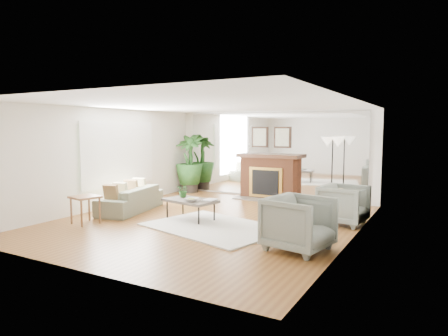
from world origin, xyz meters
The scene contains 18 objects.
ground centered at (0.00, 0.00, 0.00)m, with size 7.00×7.00×0.00m, color brown.
wall_left centered at (-2.99, 0.00, 1.25)m, with size 0.02×7.00×2.50m, color silver.
wall_right centered at (2.99, 0.00, 1.25)m, with size 0.02×7.00×2.50m, color silver.
wall_back centered at (0.00, 3.49, 1.25)m, with size 6.00×0.02×2.50m, color silver.
mirror_panel centered at (0.00, 3.47, 1.25)m, with size 5.40×0.04×2.40m, color silver.
window_panel centered at (-2.96, 0.40, 1.35)m, with size 0.04×2.40×1.50m, color #B2E09E.
fireplace centered at (0.00, 3.26, 0.66)m, with size 1.85×0.83×2.05m.
area_rug centered at (0.40, -0.46, 0.01)m, with size 2.64×1.88×0.03m, color silver.
coffee_table centered at (-0.39, -0.14, 0.42)m, with size 1.26×0.88×0.46m.
sofa centered at (-2.20, -0.03, 0.29)m, with size 2.00×0.78×0.58m, color slate.
armchair_back centered at (2.60, 1.13, 0.41)m, with size 0.88×0.91×0.83m, color gray.
armchair_front centered at (2.37, -1.09, 0.45)m, with size 0.95×0.98×0.89m, color gray.
side_table centered at (-2.12, -1.49, 0.49)m, with size 0.61×0.61×0.59m.
potted_ficus centered at (-2.60, 3.10, 0.97)m, with size 0.99×0.99×1.82m.
floor_lamp centered at (1.93, 2.79, 1.52)m, with size 0.58×0.32×1.78m.
tabletop_plant centered at (-0.67, 0.01, 0.62)m, with size 0.28×0.24×0.31m, color #336926.
fruit_bowl centered at (-0.23, -0.33, 0.50)m, with size 0.29×0.29×0.07m, color olive.
book centered at (-0.06, -0.06, 0.47)m, with size 0.24×0.32×0.02m, color olive.
Camera 1 is at (4.42, -7.25, 1.97)m, focal length 32.00 mm.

